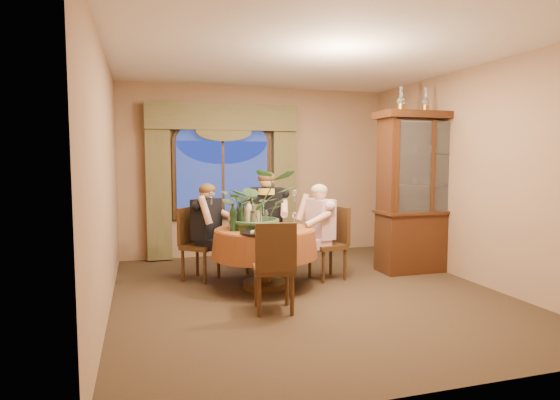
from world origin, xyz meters
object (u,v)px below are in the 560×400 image
object	(u,v)px
chair_right	(327,244)
chair_back_right	(258,238)
china_cabinet	(423,192)
stoneware_vase	(256,216)
person_back	(207,232)
oil_lamp_right	(450,101)
oil_lamp_center	(426,100)
wine_bottle_2	(247,216)
wine_bottle_3	(239,214)
person_scarf	(267,222)
centerpiece_plant	(257,178)
dining_table	(265,258)
chair_front_left	(274,267)
wine_bottle_1	(233,217)
oil_lamp_left	(401,99)
wine_bottle_0	(232,216)
olive_bowl	(272,227)
wine_bottle_4	(240,216)
person_pink	(320,232)
chair_back	(201,244)

from	to	relation	value
chair_right	chair_back_right	xyz separation A→B (m)	(-0.78, 0.70, 0.00)
china_cabinet	stoneware_vase	xyz separation A→B (m)	(-2.48, -0.09, -0.24)
person_back	chair_back_right	bearing A→B (deg)	152.38
person_back	stoneware_vase	xyz separation A→B (m)	(0.57, -0.44, 0.25)
oil_lamp_right	stoneware_vase	size ratio (longest dim) A/B	1.16
oil_lamp_center	chair_right	xyz separation A→B (m)	(-1.50, -0.06, -1.96)
wine_bottle_2	wine_bottle_3	size ratio (longest dim) A/B	1.00
stoneware_vase	chair_back_right	bearing A→B (deg)	74.15
person_scarf	centerpiece_plant	bearing A→B (deg)	82.53
chair_right	centerpiece_plant	bearing A→B (deg)	84.13
dining_table	chair_front_left	size ratio (longest dim) A/B	1.38
person_scarf	wine_bottle_1	xyz separation A→B (m)	(-0.66, -0.88, 0.20)
chair_right	chair_front_left	world-z (taller)	same
oil_lamp_left	wine_bottle_3	distance (m)	2.76
chair_front_left	wine_bottle_2	bearing A→B (deg)	103.50
oil_lamp_left	wine_bottle_0	distance (m)	2.86
centerpiece_plant	oil_lamp_right	bearing A→B (deg)	2.84
oil_lamp_right	chair_front_left	size ratio (longest dim) A/B	0.35
oil_lamp_right	chair_right	world-z (taller)	oil_lamp_right
person_scarf	wine_bottle_0	world-z (taller)	person_scarf
stoneware_vase	oil_lamp_left	bearing A→B (deg)	2.51
chair_front_left	olive_bowl	xyz separation A→B (m)	(0.21, 0.83, 0.29)
oil_lamp_center	oil_lamp_right	size ratio (longest dim) A/B	1.00
dining_table	oil_lamp_left	xyz separation A→B (m)	(2.02, 0.23, 2.07)
oil_lamp_right	wine_bottle_4	size ratio (longest dim) A/B	1.03
olive_bowl	wine_bottle_2	bearing A→B (deg)	160.63
person_back	olive_bowl	world-z (taller)	person_back
wine_bottle_1	olive_bowl	bearing A→B (deg)	1.67
chair_back_right	person_pink	distance (m)	0.97
dining_table	oil_lamp_right	size ratio (longest dim) A/B	3.90
chair_back_right	wine_bottle_0	xyz separation A→B (m)	(-0.53, -0.79, 0.44)
china_cabinet	wine_bottle_4	distance (m)	2.74
chair_back	wine_bottle_4	bearing A→B (deg)	75.33
china_cabinet	oil_lamp_center	bearing A→B (deg)	0.00
wine_bottle_0	wine_bottle_1	world-z (taller)	same
centerpiece_plant	wine_bottle_0	size ratio (longest dim) A/B	3.28
chair_back_right	wine_bottle_1	size ratio (longest dim) A/B	2.91
stoneware_vase	olive_bowl	size ratio (longest dim) A/B	1.83
dining_table	person_back	distance (m)	0.91
chair_right	olive_bowl	bearing A→B (deg)	96.07
chair_right	wine_bottle_4	distance (m)	1.30
person_pink	oil_lamp_right	bearing A→B (deg)	-102.81
stoneware_vase	wine_bottle_2	size ratio (longest dim) A/B	0.89
wine_bottle_3	oil_lamp_left	bearing A→B (deg)	0.82
chair_front_left	stoneware_vase	xyz separation A→B (m)	(0.07, 1.05, 0.42)
wine_bottle_2	oil_lamp_center	bearing A→B (deg)	4.66
chair_back	chair_front_left	size ratio (longest dim) A/B	1.00
olive_bowl	centerpiece_plant	bearing A→B (deg)	130.01
chair_back_right	wine_bottle_3	bearing A→B (deg)	67.10
oil_lamp_right	chair_back	distance (m)	4.06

